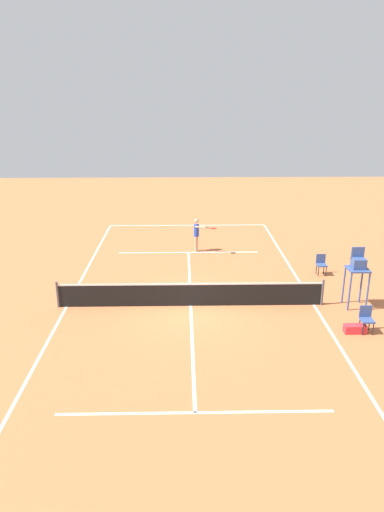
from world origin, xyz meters
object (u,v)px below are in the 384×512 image
player_serving (197,232)px  umpire_chair (358,268)px  equipment_bag (355,329)px  courtside_chair_near (366,318)px  tennis_ball (187,258)px  courtside_chair_mid (321,263)px

player_serving → umpire_chair: bearing=62.1°
player_serving → equipment_bag: (-5.28, 9.11, -0.92)m
player_serving → courtside_chair_near: 10.68m
player_serving → umpire_chair: size_ratio=0.74×
tennis_ball → courtside_chair_near: (-6.21, 7.82, 0.50)m
courtside_chair_near → equipment_bag: size_ratio=1.25×
umpire_chair → equipment_bag: (0.70, 2.17, -1.46)m
tennis_ball → equipment_bag: 9.81m
player_serving → tennis_ball: 1.69m
tennis_ball → equipment_bag: equipment_bag is taller
courtside_chair_near → equipment_bag: (0.39, 0.08, -0.38)m
player_serving → tennis_ball: bearing=-2.4°
player_serving → umpire_chair: (-5.99, 6.94, 0.54)m
courtside_chair_near → equipment_bag: 0.55m
courtside_chair_mid → equipment_bag: courtside_chair_mid is taller
player_serving → courtside_chair_mid: (-5.65, 3.47, -0.54)m
tennis_ball → courtside_chair_near: courtside_chair_near is taller
umpire_chair → equipment_bag: umpire_chair is taller
courtside_chair_near → courtside_chair_mid: (0.02, -5.57, 0.00)m
player_serving → equipment_bag: size_ratio=2.35×
umpire_chair → equipment_bag: bearing=72.0°
courtside_chair_mid → equipment_bag: (0.36, 5.65, -0.38)m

